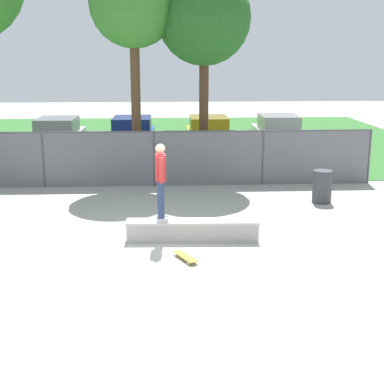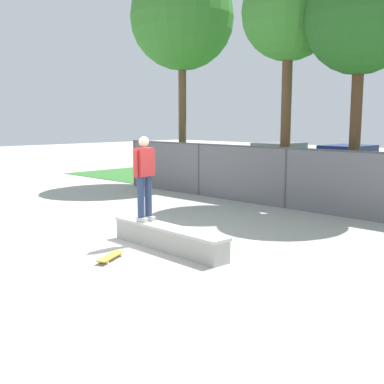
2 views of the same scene
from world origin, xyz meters
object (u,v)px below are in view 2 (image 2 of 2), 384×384
at_px(tree_near_left, 182,18).
at_px(car_blue, 348,165).
at_px(skateboarder, 144,175).
at_px(tree_near_right, 289,15).
at_px(car_silver, 280,161).
at_px(concrete_ledge, 168,238).
at_px(skateboard, 111,256).
at_px(tree_mid, 361,19).

distance_m(tree_near_left, car_blue, 8.95).
relative_size(skateboarder, tree_near_right, 0.25).
distance_m(skateboarder, car_silver, 12.36).
bearing_deg(concrete_ledge, car_silver, 114.14).
bearing_deg(skateboard, tree_near_right, 99.76).
bearing_deg(skateboarder, car_silver, 111.03).
xyz_separation_m(skateboard, car_blue, (-1.76, 12.95, 0.77)).
distance_m(skateboarder, car_blue, 11.75).
relative_size(skateboarder, car_silver, 0.43).
xyz_separation_m(skateboarder, tree_near_left, (-6.58, 7.51, 5.21)).
distance_m(tree_near_right, tree_mid, 2.35).
xyz_separation_m(skateboard, tree_near_left, (-7.09, 8.79, 6.63)).
relative_size(concrete_ledge, skateboard, 3.88).
height_order(concrete_ledge, tree_mid, tree_mid).
bearing_deg(skateboarder, tree_mid, 77.31).
bearing_deg(tree_near_left, tree_near_right, -10.02).
xyz_separation_m(concrete_ledge, car_silver, (-5.16, 11.52, 0.59)).
bearing_deg(tree_near_left, skateboarder, -48.78).
height_order(skateboarder, tree_mid, tree_mid).
xyz_separation_m(skateboarder, tree_near_right, (-0.83, 6.49, 4.35)).
height_order(skateboarder, car_silver, skateboarder).
bearing_deg(tree_near_right, concrete_ledge, -76.47).
height_order(concrete_ledge, skateboard, concrete_ledge).
distance_m(skateboard, car_silver, 13.74).
bearing_deg(tree_near_right, tree_mid, 1.47).
bearing_deg(car_silver, tree_mid, -40.06).
distance_m(concrete_ledge, car_silver, 12.64).
distance_m(concrete_ledge, skateboard, 1.31).
bearing_deg(tree_near_left, concrete_ledge, -45.77).
bearing_deg(concrete_ledge, skateboarder, 179.96).
height_order(concrete_ledge, skateboarder, skateboarder).
relative_size(skateboarder, skateboard, 2.26).
height_order(tree_near_left, tree_mid, tree_near_left).
bearing_deg(tree_mid, car_silver, 139.94).
bearing_deg(concrete_ledge, tree_near_left, 134.23).
relative_size(tree_mid, car_blue, 1.65).
xyz_separation_m(concrete_ledge, tree_mid, (0.74, 6.55, 5.15)).
relative_size(skateboard, tree_near_left, 0.09).
distance_m(tree_mid, car_blue, 7.37).
bearing_deg(car_blue, skateboard, -82.28).
height_order(tree_near_left, car_blue, tree_near_left).
height_order(skateboard, tree_near_right, tree_near_right).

